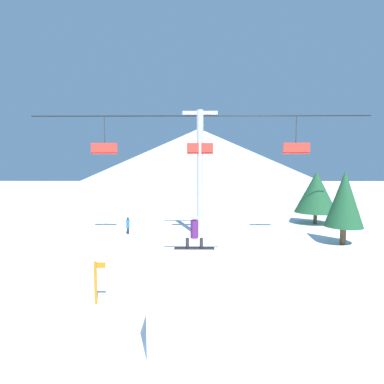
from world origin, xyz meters
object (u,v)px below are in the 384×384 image
(distant_skier, at_px, (128,225))
(trail_marker, at_px, (96,281))
(pine_tree_near, at_px, (344,199))
(snowboarder, at_px, (194,232))
(snow_ramp, at_px, (190,293))

(distant_skier, bearing_deg, trail_marker, -82.72)
(pine_tree_near, height_order, trail_marker, pine_tree_near)
(trail_marker, height_order, distant_skier, trail_marker)
(trail_marker, distance_m, distant_skier, 11.39)
(distant_skier, bearing_deg, snowboarder, -65.75)
(snow_ramp, bearing_deg, snowboarder, 85.76)
(snow_ramp, bearing_deg, trail_marker, 160.23)
(snow_ramp, relative_size, trail_marker, 2.66)
(pine_tree_near, bearing_deg, snowboarder, -139.35)
(trail_marker, bearing_deg, pine_tree_near, 33.64)
(snowboarder, distance_m, trail_marker, 3.83)
(snowboarder, relative_size, trail_marker, 0.96)
(snow_ramp, relative_size, pine_tree_near, 0.86)
(snow_ramp, height_order, pine_tree_near, pine_tree_near)
(snowboarder, relative_size, distant_skier, 1.17)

